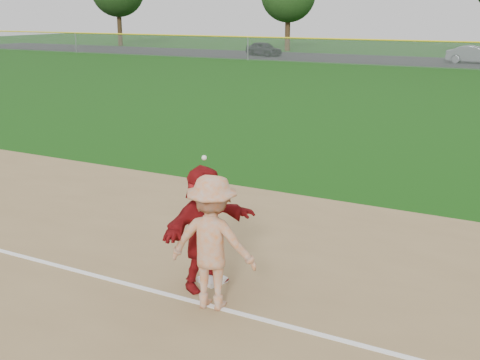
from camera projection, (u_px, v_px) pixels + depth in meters
The scene contains 7 objects.
ground at pixel (197, 277), 9.97m from camera, with size 160.00×160.00×0.00m, color #13450D.
foul_line at pixel (169, 295), 9.28m from camera, with size 60.00×0.10×0.01m, color white.
first_base at pixel (212, 280), 9.73m from camera, with size 0.36×0.36×0.08m, color white.
base_runner at pixel (204, 227), 9.37m from camera, with size 1.83×0.58×1.97m, color maroon.
car_left at pixel (264, 49), 57.60m from camera, with size 1.58×3.93×1.34m, color black.
car_mid at pixel (474, 55), 49.38m from camera, with size 1.51×4.32×1.42m, color slate.
first_base_play at pixel (212, 242), 8.70m from camera, with size 1.41×1.04×2.15m.
Camera 1 is at (4.97, -7.71, 4.27)m, focal length 45.00 mm.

